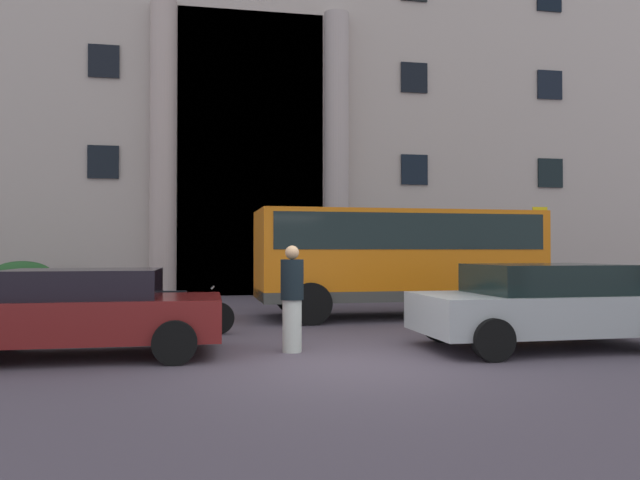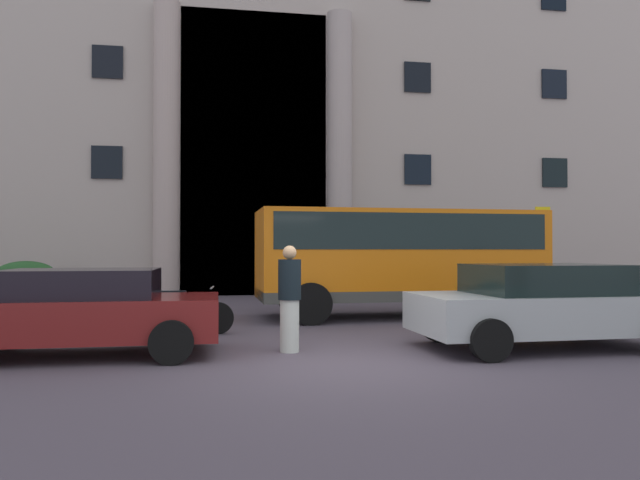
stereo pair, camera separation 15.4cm
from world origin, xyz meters
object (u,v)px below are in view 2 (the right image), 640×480
(parked_hatchback_near, at_px, (543,305))
(pedestrian_man_red_shirt, at_px, (290,298))
(bus_stop_sign, at_px, (543,245))
(motorcycle_near_kerb, at_px, (179,310))
(hedge_planter_entrance_left, at_px, (26,283))
(hedge_planter_east, at_px, (424,280))
(parked_coupe_end, at_px, (82,311))
(orange_minibus, at_px, (399,253))

(parked_hatchback_near, distance_m, pedestrian_man_red_shirt, 4.11)
(bus_stop_sign, xyz_separation_m, motorcycle_near_kerb, (-9.55, -3.75, -1.26))
(hedge_planter_entrance_left, height_order, motorcycle_near_kerb, hedge_planter_entrance_left)
(hedge_planter_east, xyz_separation_m, parked_hatchback_near, (-1.35, -9.56, 0.08))
(hedge_planter_entrance_left, relative_size, parked_hatchback_near, 0.42)
(bus_stop_sign, distance_m, parked_coupe_end, 12.39)
(motorcycle_near_kerb, xyz_separation_m, pedestrian_man_red_shirt, (1.82, -2.28, 0.38))
(bus_stop_sign, bearing_deg, motorcycle_near_kerb, -158.56)
(bus_stop_sign, bearing_deg, orange_minibus, -161.51)
(hedge_planter_east, xyz_separation_m, parked_coupe_end, (-8.55, -9.11, 0.06))
(hedge_planter_east, xyz_separation_m, hedge_planter_entrance_left, (-12.15, 0.37, -0.01))
(bus_stop_sign, relative_size, hedge_planter_entrance_left, 1.61)
(motorcycle_near_kerb, bearing_deg, pedestrian_man_red_shirt, -47.03)
(hedge_planter_east, relative_size, pedestrian_man_red_shirt, 1.12)
(hedge_planter_entrance_left, distance_m, parked_coupe_end, 10.14)
(bus_stop_sign, xyz_separation_m, hedge_planter_east, (-2.29, 3.20, -1.10))
(hedge_planter_east, bearing_deg, hedge_planter_entrance_left, 178.26)
(hedge_planter_entrance_left, xyz_separation_m, pedestrian_man_red_shirt, (6.71, -9.60, 0.22))
(parked_hatchback_near, bearing_deg, motorcycle_near_kerb, 154.77)
(bus_stop_sign, bearing_deg, pedestrian_man_red_shirt, -142.04)
(hedge_planter_entrance_left, relative_size, parked_coupe_end, 0.43)
(parked_hatchback_near, xyz_separation_m, motorcycle_near_kerb, (-5.91, 2.61, -0.25))
(motorcycle_near_kerb, bearing_deg, parked_hatchback_near, -19.46)
(bus_stop_sign, height_order, parked_hatchback_near, bus_stop_sign)
(hedge_planter_east, distance_m, hedge_planter_entrance_left, 12.16)
(hedge_planter_east, bearing_deg, parked_hatchback_near, -98.05)
(bus_stop_sign, xyz_separation_m, parked_coupe_end, (-10.84, -5.91, -1.03))
(orange_minibus, height_order, bus_stop_sign, bus_stop_sign)
(bus_stop_sign, distance_m, motorcycle_near_kerb, 10.34)
(hedge_planter_entrance_left, distance_m, parked_hatchback_near, 14.67)
(pedestrian_man_red_shirt, bearing_deg, hedge_planter_entrance_left, 61.98)
(parked_coupe_end, xyz_separation_m, pedestrian_man_red_shirt, (3.11, -0.12, 0.15))
(parked_coupe_end, relative_size, motorcycle_near_kerb, 2.07)
(orange_minibus, xyz_separation_m, parked_coupe_end, (-6.25, -4.37, -0.84))
(orange_minibus, height_order, parked_hatchback_near, orange_minibus)
(pedestrian_man_red_shirt, bearing_deg, orange_minibus, -7.88)
(bus_stop_sign, height_order, hedge_planter_entrance_left, bus_stop_sign)
(motorcycle_near_kerb, bearing_deg, parked_coupe_end, -116.51)
(parked_coupe_end, distance_m, parked_hatchback_near, 7.22)
(orange_minibus, distance_m, hedge_planter_east, 5.35)
(orange_minibus, bearing_deg, parked_coupe_end, -146.35)
(hedge_planter_east, bearing_deg, pedestrian_man_red_shirt, -120.52)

